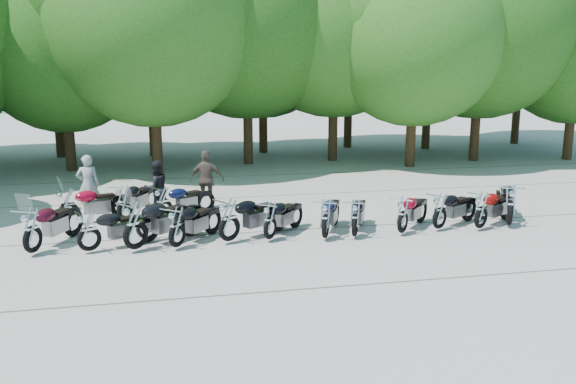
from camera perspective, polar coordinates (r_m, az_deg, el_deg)
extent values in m
plane|color=gray|center=(15.71, 1.12, -5.05)|extent=(90.00, 90.00, 0.00)
cylinder|color=#3A2614|center=(27.91, -19.80, 5.26)|extent=(0.44, 0.44, 3.31)
sphere|color=#286319|center=(27.76, -20.35, 12.78)|extent=(7.31, 7.31, 7.31)
cylinder|color=#3A2614|center=(26.01, -12.23, 5.94)|extent=(0.44, 0.44, 3.93)
sphere|color=#357721|center=(25.93, -12.68, 15.56)|extent=(8.70, 8.70, 8.70)
cylinder|color=#3A2614|center=(28.11, -3.77, 6.83)|extent=(0.44, 0.44, 4.13)
sphere|color=#286319|center=(28.07, -3.91, 16.17)|extent=(9.13, 9.13, 9.13)
cylinder|color=#3A2614|center=(29.07, 4.23, 6.96)|extent=(0.44, 0.44, 4.09)
sphere|color=#357721|center=(29.02, 4.38, 15.91)|extent=(9.04, 9.04, 9.04)
cylinder|color=#3A2614|center=(27.83, 11.45, 6.04)|extent=(0.44, 0.44, 3.62)
sphere|color=#357721|center=(27.71, 11.81, 14.30)|extent=(8.00, 8.00, 8.00)
cylinder|color=#3A2614|center=(30.28, 17.16, 6.55)|extent=(0.44, 0.44, 3.98)
sphere|color=#286319|center=(30.21, 17.69, 14.89)|extent=(8.79, 8.79, 8.79)
cylinder|color=#3A2614|center=(32.31, 24.87, 5.78)|extent=(0.44, 0.44, 3.41)
cylinder|color=#3A2614|center=(32.11, -20.67, 6.19)|extent=(0.44, 0.44, 3.52)
sphere|color=#357721|center=(32.00, -21.20, 13.15)|extent=(7.78, 7.78, 7.78)
cylinder|color=#3A2614|center=(31.20, -12.53, 6.44)|extent=(0.44, 0.44, 3.42)
sphere|color=#286319|center=(31.07, -12.86, 13.41)|extent=(7.56, 7.56, 7.56)
cylinder|color=#3A2614|center=(31.65, -2.35, 6.92)|extent=(0.44, 0.44, 3.56)
sphere|color=#286319|center=(31.54, -2.41, 14.08)|extent=(7.88, 7.88, 7.88)
cylinder|color=#3A2614|center=(33.75, 5.65, 7.36)|extent=(0.44, 0.44, 3.76)
sphere|color=#286319|center=(33.67, 5.80, 14.44)|extent=(8.31, 8.31, 8.31)
cylinder|color=#3A2614|center=(33.90, 12.85, 7.03)|extent=(0.44, 0.44, 3.63)
sphere|color=#357721|center=(33.80, 13.18, 13.83)|extent=(8.02, 8.02, 8.02)
cylinder|color=#3A2614|center=(37.51, 20.64, 7.59)|extent=(0.44, 0.44, 4.37)
sphere|color=#286319|center=(37.50, 21.20, 14.98)|extent=(9.67, 9.67, 9.67)
imported|color=#969699|center=(19.73, -18.21, 0.67)|extent=(0.70, 0.48, 1.86)
imported|color=black|center=(19.07, -12.23, 0.37)|extent=(1.01, 0.91, 1.69)
imported|color=brown|center=(19.59, -7.60, 1.15)|extent=(1.19, 0.72, 1.89)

